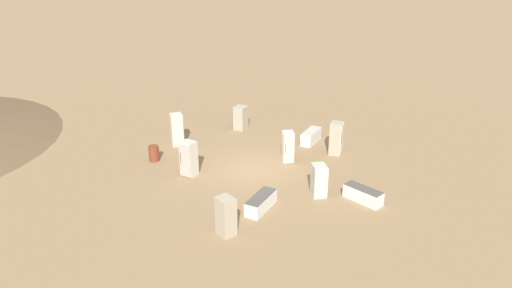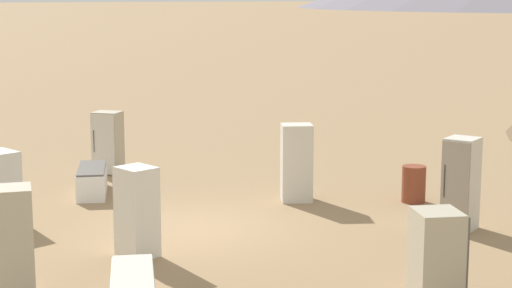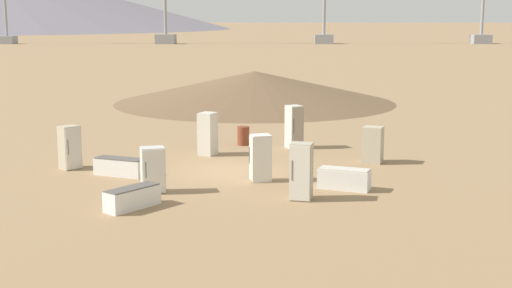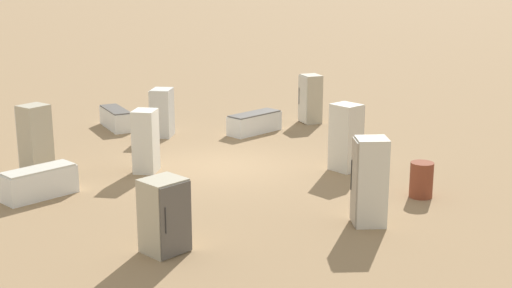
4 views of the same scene
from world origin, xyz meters
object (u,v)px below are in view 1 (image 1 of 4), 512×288
Objects in this scene: discarded_fridge_3 at (336,138)px; discarded_fridge_4 at (261,202)px; discarded_fridge_1 at (311,136)px; discarded_fridge_8 at (363,195)px; discarded_fridge_7 at (288,147)px; discarded_fridge_5 at (240,118)px; discarded_fridge_2 at (319,180)px; discarded_fridge_9 at (226,216)px; discarded_fridge_6 at (189,159)px; discarded_fridge_0 at (177,130)px; rusty_barrel at (154,153)px.

discarded_fridge_3 is 0.91× the size of discarded_fridge_4.
discarded_fridge_8 is at bearing -49.09° from discarded_fridge_1.
discarded_fridge_7 is at bearing 81.93° from discarded_fridge_8.
discarded_fridge_7 is (4.44, 3.43, 0.11)m from discarded_fridge_5.
discarded_fridge_2 is 5.33m from discarded_fridge_9.
discarded_fridge_2 is at bearing -167.03° from discarded_fridge_6.
discarded_fridge_0 is 1.30× the size of discarded_fridge_5.
discarded_fridge_7 reaches higher than discarded_fridge_4.
discarded_fridge_6 is 0.98× the size of discarded_fridge_8.
discarded_fridge_9 is (8.92, -4.35, -0.09)m from discarded_fridge_3.
discarded_fridge_2 is 0.83× the size of discarded_fridge_3.
discarded_fridge_9 is at bearing -14.70° from discarded_fridge_3.
rusty_barrel reaches higher than discarded_fridge_4.
discarded_fridge_2 is at bearing 119.31° from discarded_fridge_8.
discarded_fridge_1 is at bearing 168.11° from discarded_fridge_2.
discarded_fridge_4 is at bearing 107.03° from discarded_fridge_9.
discarded_fridge_3 is (1.52, 1.46, 0.57)m from discarded_fridge_1.
discarded_fridge_9 is at bearing -0.04° from discarded_fridge_0.
discarded_fridge_3 is (-4.99, 0.75, 0.16)m from discarded_fridge_2.
discarded_fridge_0 reaches higher than rusty_barrel.
discarded_fridge_4 is 5.36m from discarded_fridge_7.
discarded_fridge_7 reaches higher than discarded_fridge_1.
rusty_barrel is (-1.40, -2.38, -0.48)m from discarded_fridge_6.
discarded_fridge_1 is 1.27× the size of discarded_fridge_5.
discarded_fridge_2 is (6.51, 0.71, 0.41)m from discarded_fridge_1.
discarded_fridge_5 is at bearing -179.68° from discarded_fridge_1.
discarded_fridge_8 is at bearing -166.53° from discarded_fridge_6.
discarded_fridge_9 reaches higher than discarded_fridge_5.
discarded_fridge_1 is at bearing -127.10° from discarded_fridge_7.
discarded_fridge_7 is at bearing -49.70° from discarded_fridge_3.
discarded_fridge_1 is at bearing -89.98° from discarded_fridge_5.
discarded_fridge_0 is 9.70m from discarded_fridge_2.
discarded_fridge_0 is at bearing -149.12° from discarded_fridge_1.
rusty_barrel is (-2.81, -11.04, 0.10)m from discarded_fridge_8.
discarded_fridge_3 is at bearing 104.19° from rusty_barrel.
discarded_fridge_6 is (3.73, 1.77, -0.05)m from discarded_fridge_0.
rusty_barrel is at bearing 173.34° from discarded_fridge_9.
discarded_fridge_5 reaches higher than discarded_fridge_4.
discarded_fridge_6 reaches higher than discarded_fridge_2.
discarded_fridge_0 reaches higher than discarded_fridge_6.
discarded_fridge_0 is 1.24× the size of discarded_fridge_2.
discarded_fridge_1 is at bearing 115.66° from rusty_barrel.
discarded_fridge_2 is 0.85× the size of discarded_fridge_6.
discarded_fridge_8 is 6.75m from discarded_fridge_9.
discarded_fridge_6 is at bearing -117.86° from discarded_fridge_2.
discarded_fridge_0 is at bearing -29.01° from discarded_fridge_4.
discarded_fridge_5 is (-3.16, 3.15, -0.22)m from discarded_fridge_0.
discarded_fridge_2 is 5.05m from discarded_fridge_3.
discarded_fridge_7 is at bearing -78.29° from discarded_fridge_4.
discarded_fridge_8 is (0.27, 2.05, -0.44)m from discarded_fridge_2.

